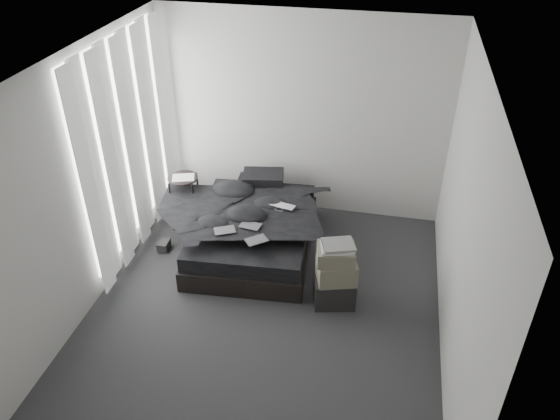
% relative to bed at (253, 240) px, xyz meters
% --- Properties ---
extents(floor, '(3.60, 4.20, 0.01)m').
position_rel_bed_xyz_m(floor, '(0.38, -1.02, -0.12)').
color(floor, '#2C2D2F').
rests_on(floor, ground).
extents(ceiling, '(3.60, 4.20, 0.01)m').
position_rel_bed_xyz_m(ceiling, '(0.38, -1.02, 2.48)').
color(ceiling, white).
rests_on(ceiling, ground).
extents(wall_back, '(3.60, 0.01, 2.60)m').
position_rel_bed_xyz_m(wall_back, '(0.38, 1.08, 1.18)').
color(wall_back, beige).
rests_on(wall_back, ground).
extents(wall_front, '(3.60, 0.01, 2.60)m').
position_rel_bed_xyz_m(wall_front, '(0.38, -3.12, 1.18)').
color(wall_front, beige).
rests_on(wall_front, ground).
extents(wall_left, '(0.01, 4.20, 2.60)m').
position_rel_bed_xyz_m(wall_left, '(-1.42, -1.02, 1.18)').
color(wall_left, beige).
rests_on(wall_left, ground).
extents(wall_right, '(0.01, 4.20, 2.60)m').
position_rel_bed_xyz_m(wall_right, '(2.18, -1.02, 1.18)').
color(wall_right, beige).
rests_on(wall_right, ground).
extents(window_left, '(0.02, 2.00, 2.30)m').
position_rel_bed_xyz_m(window_left, '(-1.40, -0.12, 1.23)').
color(window_left, white).
rests_on(window_left, wall_left).
extents(curtain_left, '(0.06, 2.12, 2.48)m').
position_rel_bed_xyz_m(curtain_left, '(-1.35, -0.12, 1.16)').
color(curtain_left, white).
rests_on(curtain_left, wall_left).
extents(bed, '(1.49, 1.89, 0.24)m').
position_rel_bed_xyz_m(bed, '(0.00, 0.00, 0.00)').
color(bed, black).
rests_on(bed, floor).
extents(mattress, '(1.43, 1.84, 0.19)m').
position_rel_bed_xyz_m(mattress, '(0.00, 0.00, 0.22)').
color(mattress, black).
rests_on(mattress, bed).
extents(duvet, '(1.44, 1.63, 0.21)m').
position_rel_bed_xyz_m(duvet, '(0.00, -0.04, 0.42)').
color(duvet, black).
rests_on(duvet, mattress).
extents(pillow_lower, '(0.57, 0.41, 0.12)m').
position_rel_bed_xyz_m(pillow_lower, '(-0.09, 0.69, 0.38)').
color(pillow_lower, black).
rests_on(pillow_lower, mattress).
extents(pillow_upper, '(0.56, 0.43, 0.11)m').
position_rel_bed_xyz_m(pillow_upper, '(-0.03, 0.68, 0.49)').
color(pillow_upper, black).
rests_on(pillow_upper, pillow_lower).
extents(laptop, '(0.32, 0.25, 0.02)m').
position_rel_bed_xyz_m(laptop, '(0.33, 0.07, 0.54)').
color(laptop, silver).
rests_on(laptop, duvet).
extents(comic_a, '(0.27, 0.23, 0.01)m').
position_rel_bed_xyz_m(comic_a, '(-0.18, -0.49, 0.53)').
color(comic_a, black).
rests_on(comic_a, duvet).
extents(comic_b, '(0.25, 0.18, 0.01)m').
position_rel_bed_xyz_m(comic_b, '(0.07, -0.35, 0.53)').
color(comic_b, black).
rests_on(comic_b, duvet).
extents(comic_c, '(0.27, 0.26, 0.01)m').
position_rel_bed_xyz_m(comic_c, '(0.20, -0.60, 0.54)').
color(comic_c, black).
rests_on(comic_c, duvet).
extents(side_stand, '(0.43, 0.43, 0.69)m').
position_rel_bed_xyz_m(side_stand, '(-0.97, 0.32, 0.22)').
color(side_stand, black).
rests_on(side_stand, floor).
extents(papers, '(0.32, 0.27, 0.01)m').
position_rel_bed_xyz_m(papers, '(-0.95, 0.32, 0.58)').
color(papers, white).
rests_on(papers, side_stand).
extents(floor_books, '(0.15, 0.19, 0.12)m').
position_rel_bed_xyz_m(floor_books, '(-1.06, -0.24, -0.06)').
color(floor_books, black).
rests_on(floor_books, floor).
extents(box_lower, '(0.49, 0.42, 0.31)m').
position_rel_bed_xyz_m(box_lower, '(1.07, -0.73, 0.03)').
color(box_lower, black).
rests_on(box_lower, floor).
extents(box_mid, '(0.47, 0.42, 0.24)m').
position_rel_bed_xyz_m(box_mid, '(1.09, -0.74, 0.31)').
color(box_mid, '#615D4D').
rests_on(box_mid, box_lower).
extents(box_upper, '(0.42, 0.37, 0.17)m').
position_rel_bed_xyz_m(box_upper, '(1.07, -0.73, 0.51)').
color(box_upper, '#615D4D').
rests_on(box_upper, box_mid).
extents(art_book_white, '(0.37, 0.32, 0.03)m').
position_rel_bed_xyz_m(art_book_white, '(1.07, -0.73, 0.61)').
color(art_book_white, silver).
rests_on(art_book_white, box_upper).
extents(art_book_snake, '(0.38, 0.34, 0.03)m').
position_rel_bed_xyz_m(art_book_snake, '(1.09, -0.74, 0.64)').
color(art_book_snake, silver).
rests_on(art_book_snake, art_book_white).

